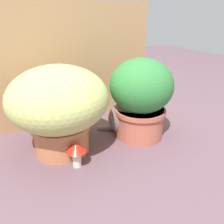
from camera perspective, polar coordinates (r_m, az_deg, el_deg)
name	(u,v)px	position (r m, az deg, el deg)	size (l,w,h in m)	color
ground_plane	(110,151)	(1.32, -0.55, -9.42)	(6.00, 6.00, 0.00)	#664B55
cardboard_backdrop	(65,66)	(1.58, -11.14, 10.87)	(1.24, 0.03, 0.76)	tan
grass_planter	(59,104)	(1.24, -12.67, 1.78)	(0.51, 0.51, 0.47)	#BE7248
leafy_planter	(141,96)	(1.37, 6.95, 3.78)	(0.36, 0.36, 0.47)	#BB604B
cat	(133,117)	(1.42, 4.97, -1.26)	(0.32, 0.32, 0.32)	slate
mushroom_ornament_red	(76,150)	(1.17, -8.58, -8.89)	(0.10, 0.10, 0.13)	beige
mushroom_ornament_pink	(65,143)	(1.22, -11.23, -7.40)	(0.09, 0.09, 0.14)	silver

